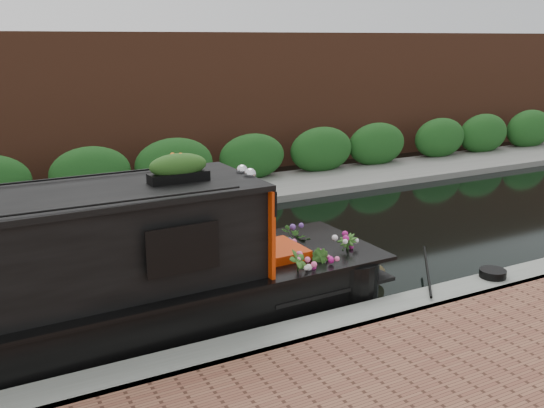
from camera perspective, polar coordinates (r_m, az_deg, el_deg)
name	(u,v)px	position (r m, az deg, el deg)	size (l,w,h in m)	color
ground	(151,275)	(10.44, -11.35, -6.55)	(80.00, 80.00, 0.00)	black
near_bank_coping	(232,365)	(7.64, -3.80, -14.91)	(40.00, 0.60, 0.50)	gray
far_bank_path	(95,213)	(14.32, -16.30, -0.83)	(40.00, 2.40, 0.34)	slate
far_hedge	(87,204)	(15.17, -17.02, 0.01)	(40.00, 1.10, 2.80)	#1B4B19
far_brick_wall	(71,186)	(17.18, -18.43, 1.65)	(40.00, 1.00, 8.00)	brown
rope_fender	(369,272)	(10.05, 9.16, -6.29)	(0.34, 0.34, 0.39)	olive
coiled_mooring_rope	(493,273)	(10.07, 20.06, -6.15)	(0.41, 0.41, 0.12)	black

